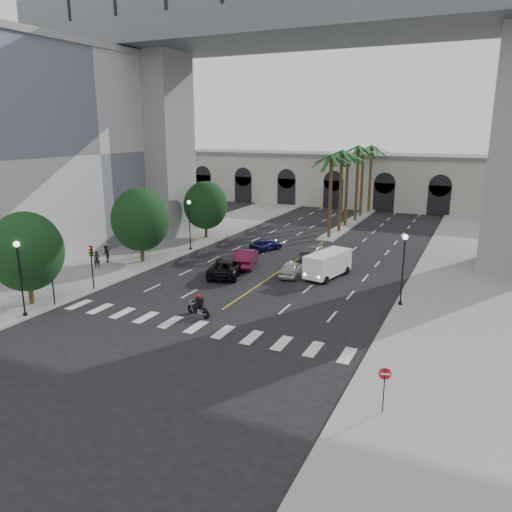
{
  "coord_description": "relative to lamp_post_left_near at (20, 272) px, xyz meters",
  "views": [
    {
      "loc": [
        16.23,
        -27.27,
        12.54
      ],
      "look_at": [
        0.82,
        6.0,
        3.1
      ],
      "focal_mm": 35.0,
      "sensor_mm": 36.0,
      "label": 1
    }
  ],
  "objects": [
    {
      "name": "palm_a",
      "position": [
        11.4,
        33.0,
        5.88
      ],
      "size": [
        3.2,
        3.2,
        10.3
      ],
      "color": "#47331E",
      "rests_on": "ground"
    },
    {
      "name": "street_tree_near",
      "position": [
        -1.6,
        2.0,
        0.8
      ],
      "size": [
        5.2,
        5.2,
        6.89
      ],
      "color": "#382616",
      "rests_on": "ground"
    },
    {
      "name": "motorcycle_rider",
      "position": [
        10.58,
        5.25,
        -2.52
      ],
      "size": [
        2.09,
        0.8,
        1.55
      ],
      "rotation": [
        0.0,
        0.0,
        -0.3
      ],
      "color": "black",
      "rests_on": "ground"
    },
    {
      "name": "do_not_enter_sign",
      "position": [
        24.4,
        -1.74,
        -1.55
      ],
      "size": [
        0.54,
        0.21,
        2.3
      ],
      "rotation": [
        0.0,
        0.0,
        0.33
      ],
      "color": "black",
      "rests_on": "ground"
    },
    {
      "name": "ground",
      "position": [
        11.4,
        5.0,
        -3.22
      ],
      "size": [
        140.0,
        140.0,
        0.0
      ],
      "primitive_type": "plane",
      "color": "black",
      "rests_on": "ground"
    },
    {
      "name": "pedestrian_b",
      "position": [
        -4.46,
        13.23,
        -2.25
      ],
      "size": [
        1.01,
        1.0,
        1.65
      ],
      "primitive_type": "imported",
      "rotation": [
        0.0,
        0.0,
        -0.76
      ],
      "color": "black",
      "rests_on": "sidewalk_left"
    },
    {
      "name": "cargo_van",
      "position": [
        15.82,
        17.88,
        -2.0
      ],
      "size": [
        3.03,
        5.44,
        2.19
      ],
      "rotation": [
        0.0,
        0.0,
        -0.23
      ],
      "color": "white",
      "rests_on": "ground"
    },
    {
      "name": "lamp_post_left_near",
      "position": [
        0.0,
        0.0,
        0.0
      ],
      "size": [
        0.4,
        0.4,
        5.35
      ],
      "color": "black",
      "rests_on": "ground"
    },
    {
      "name": "car_c",
      "position": [
        7.67,
        14.64,
        -2.47
      ],
      "size": [
        3.94,
        5.93,
        1.51
      ],
      "primitive_type": "imported",
      "rotation": [
        0.0,
        0.0,
        3.43
      ],
      "color": "black",
      "rests_on": "ground"
    },
    {
      "name": "lamp_post_left_far",
      "position": [
        0.0,
        21.0,
        0.0
      ],
      "size": [
        0.4,
        0.4,
        5.35
      ],
      "color": "black",
      "rests_on": "ground"
    },
    {
      "name": "pier_building",
      "position": [
        11.4,
        60.0,
        1.04
      ],
      "size": [
        71.0,
        10.5,
        8.5
      ],
      "color": "beige",
      "rests_on": "ground"
    },
    {
      "name": "median",
      "position": [
        11.4,
        43.0,
        -3.12
      ],
      "size": [
        2.0,
        24.0,
        0.2
      ],
      "primitive_type": "cube",
      "color": "gray",
      "rests_on": "ground"
    },
    {
      "name": "palm_b",
      "position": [
        11.5,
        37.0,
        6.15
      ],
      "size": [
        3.2,
        3.2,
        10.6
      ],
      "color": "#47331E",
      "rests_on": "ground"
    },
    {
      "name": "pedestrian_a",
      "position": [
        -3.9,
        11.37,
        -2.29
      ],
      "size": [
        0.68,
        0.61,
        1.56
      ],
      "primitive_type": "imported",
      "rotation": [
        0.0,
        0.0,
        0.54
      ],
      "color": "black",
      "rests_on": "sidewalk_left"
    },
    {
      "name": "car_a",
      "position": [
        12.9,
        16.88,
        -2.56
      ],
      "size": [
        2.03,
        4.05,
        1.33
      ],
      "primitive_type": "imported",
      "rotation": [
        0.0,
        0.0,
        3.26
      ],
      "color": "#B7B8BC",
      "rests_on": "ground"
    },
    {
      "name": "bridge",
      "position": [
        14.82,
        27.0,
        15.29
      ],
      "size": [
        75.0,
        13.0,
        26.0
      ],
      "color": "gray",
      "rests_on": "ground"
    },
    {
      "name": "palm_f",
      "position": [
        11.6,
        53.0,
        6.24
      ],
      "size": [
        3.2,
        3.2,
        10.7
      ],
      "color": "#47331E",
      "rests_on": "ground"
    },
    {
      "name": "traffic_signal_near",
      "position": [
        0.1,
        2.5,
        -0.71
      ],
      "size": [
        0.25,
        0.18,
        3.65
      ],
      "color": "black",
      "rests_on": "ground"
    },
    {
      "name": "sidewalk_right",
      "position": [
        26.4,
        20.0,
        -3.15
      ],
      "size": [
        8.0,
        100.0,
        0.15
      ],
      "primitive_type": "cube",
      "color": "gray",
      "rests_on": "ground"
    },
    {
      "name": "sidewalk_left",
      "position": [
        -3.6,
        20.0,
        -3.15
      ],
      "size": [
        8.0,
        100.0,
        0.15
      ],
      "primitive_type": "cube",
      "color": "gray",
      "rests_on": "ground"
    },
    {
      "name": "street_tree_far",
      "position": [
        -1.6,
        27.0,
        0.68
      ],
      "size": [
        5.04,
        5.04,
        6.68
      ],
      "color": "#382616",
      "rests_on": "ground"
    },
    {
      "name": "street_tree_mid",
      "position": [
        -1.6,
        15.0,
        0.99
      ],
      "size": [
        5.44,
        5.44,
        7.21
      ],
      "color": "#382616",
      "rests_on": "ground"
    },
    {
      "name": "car_d",
      "position": [
        12.9,
        23.71,
        -2.54
      ],
      "size": [
        2.42,
        4.88,
        1.36
      ],
      "primitive_type": "imported",
      "rotation": [
        0.0,
        0.0,
        3.03
      ],
      "color": "slate",
      "rests_on": "ground"
    },
    {
      "name": "palm_c",
      "position": [
        11.2,
        41.0,
        5.69
      ],
      "size": [
        3.2,
        3.2,
        10.1
      ],
      "color": "#47331E",
      "rests_on": "ground"
    },
    {
      "name": "car_e",
      "position": [
        7.11,
        24.56,
        -2.56
      ],
      "size": [
        2.77,
        4.2,
        1.33
      ],
      "primitive_type": "imported",
      "rotation": [
        0.0,
        0.0,
        2.8
      ],
      "color": "#120E45",
      "rests_on": "ground"
    },
    {
      "name": "traffic_signal_far",
      "position": [
        0.1,
        6.5,
        -0.71
      ],
      "size": [
        0.25,
        0.18,
        3.65
      ],
      "color": "black",
      "rests_on": "ground"
    },
    {
      "name": "lamp_post_right",
      "position": [
        22.8,
        13.0,
        0.0
      ],
      "size": [
        0.4,
        0.4,
        5.35
      ],
      "color": "black",
      "rests_on": "ground"
    },
    {
      "name": "palm_d",
      "position": [
        11.55,
        45.0,
        6.43
      ],
      "size": [
        3.2,
        3.2,
        10.9
      ],
      "color": "#47331E",
      "rests_on": "ground"
    },
    {
      "name": "building_left",
      "position": [
        -15.6,
        17.0,
        7.09
      ],
      "size": [
        16.5,
        32.5,
        20.6
      ],
      "color": "#B9B9B5",
      "rests_on": "ground"
    },
    {
      "name": "palm_e",
      "position": [
        11.3,
        49.0,
        5.97
      ],
      "size": [
        3.2,
        3.2,
        10.4
      ],
      "color": "#47331E",
      "rests_on": "ground"
    },
    {
      "name": "car_b",
      "position": [
        7.91,
        17.98,
        -2.38
      ],
      "size": [
        3.15,
        5.39,
        1.68
      ],
      "primitive_type": "imported",
      "rotation": [
        0.0,
        0.0,
        3.43
      ],
      "color": "#561129",
      "rests_on": "ground"
    }
  ]
}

